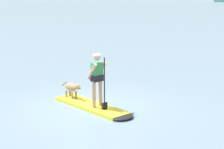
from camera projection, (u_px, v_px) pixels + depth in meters
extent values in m
plane|color=slate|center=(91.00, 107.00, 12.98)|extent=(400.00, 400.00, 0.00)
cube|color=yellow|center=(91.00, 106.00, 12.97)|extent=(2.97, 1.07, 0.10)
ellipsoid|color=black|center=(122.00, 117.00, 11.91)|extent=(0.63, 0.78, 0.10)
cylinder|color=tan|center=(100.00, 93.00, 12.72)|extent=(0.12, 0.12, 0.83)
cylinder|color=tan|center=(94.00, 94.00, 12.55)|extent=(0.12, 0.12, 0.83)
cube|color=black|center=(97.00, 78.00, 12.53)|extent=(0.26, 0.38, 0.20)
cube|color=#338C4C|center=(97.00, 72.00, 12.48)|extent=(0.24, 0.36, 0.56)
sphere|color=tan|center=(97.00, 57.00, 12.38)|extent=(0.22, 0.22, 0.22)
ellipsoid|color=white|center=(97.00, 55.00, 12.37)|extent=(0.23, 0.23, 0.11)
cylinder|color=tan|center=(102.00, 70.00, 12.60)|extent=(0.43, 0.13, 0.54)
cylinder|color=tan|center=(92.00, 71.00, 12.35)|extent=(0.43, 0.13, 0.54)
cylinder|color=black|center=(104.00, 84.00, 12.30)|extent=(0.04, 0.04, 1.59)
cube|color=black|center=(105.00, 106.00, 12.46)|extent=(0.10, 0.19, 0.20)
ellipsoid|color=#997A51|center=(71.00, 87.00, 13.64)|extent=(0.58, 0.28, 0.26)
ellipsoid|color=#997A51|center=(77.00, 87.00, 13.37)|extent=(0.24, 0.18, 0.18)
ellipsoid|color=brown|center=(79.00, 88.00, 13.30)|extent=(0.13, 0.09, 0.08)
cylinder|color=#997A51|center=(64.00, 84.00, 13.90)|extent=(0.27, 0.08, 0.18)
cylinder|color=#997A51|center=(76.00, 95.00, 13.62)|extent=(0.07, 0.07, 0.23)
cylinder|color=#997A51|center=(72.00, 96.00, 13.52)|extent=(0.07, 0.07, 0.23)
cylinder|color=#997A51|center=(70.00, 93.00, 13.86)|extent=(0.07, 0.07, 0.23)
cylinder|color=#997A51|center=(66.00, 94.00, 13.76)|extent=(0.07, 0.07, 0.23)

